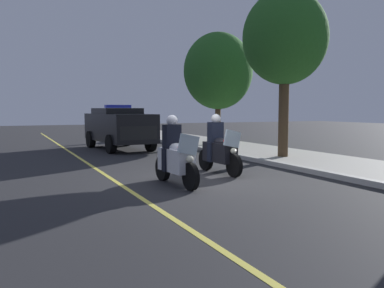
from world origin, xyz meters
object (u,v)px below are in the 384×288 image
Objects in this scene: police_motorcycle_lead_left at (175,157)px; tree_far_back at (218,71)px; police_suv at (119,126)px; cyclist_background at (129,127)px; tree_mid_block at (285,38)px; police_motorcycle_lead_right at (219,149)px.

police_motorcycle_lead_left is 11.51m from tree_far_back.
tree_far_back is at bearing 88.82° from police_suv.
cyclist_background is 11.64m from tree_mid_block.
tree_far_back is (4.64, 3.37, 2.92)m from cyclist_background.
tree_mid_block is (-2.02, 3.80, 3.72)m from police_motorcycle_lead_right.
tree_mid_block is at bearing 36.71° from police_suv.
police_suv is at bearing 173.69° from police_motorcycle_lead_left.
police_suv is at bearing -21.10° from cyclist_background.
police_motorcycle_lead_right is 0.43× the size of police_suv.
cyclist_background is 0.31× the size of tree_far_back.
police_motorcycle_lead_left is 1.00× the size of police_motorcycle_lead_right.
police_motorcycle_lead_right is 12.76m from cyclist_background.
cyclist_background is at bearing 168.66° from police_motorcycle_lead_left.
cyclist_background is at bearing -144.02° from tree_far_back.
police_motorcycle_lead_right is at bearing -28.09° from tree_far_back.
tree_far_back is at bearing 35.98° from cyclist_background.
tree_far_back is (-8.08, 4.31, 3.07)m from police_motorcycle_lead_right.
police_suv is 2.86× the size of cyclist_background.
tree_far_back reaches higher than police_suv.
police_motorcycle_lead_right is 5.69m from tree_mid_block.
police_motorcycle_lead_right is 0.35× the size of tree_mid_block.
police_motorcycle_lead_left is at bearing -60.65° from tree_mid_block.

